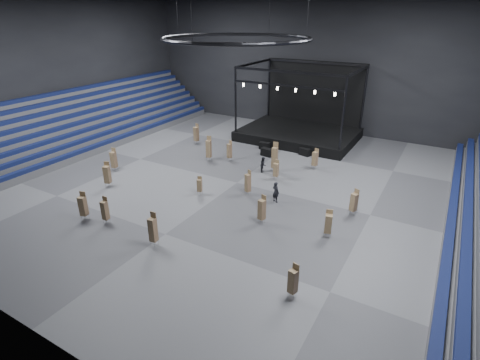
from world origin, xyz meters
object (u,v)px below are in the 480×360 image
Objects in this scene: chair_stack_3 at (209,148)px; chair_stack_9 at (200,185)px; chair_stack_11 at (315,158)px; chair_stack_6 at (248,182)px; chair_stack_2 at (229,150)px; chair_stack_15 at (275,157)px; chair_stack_0 at (354,202)px; chair_stack_14 at (196,134)px; chair_stack_7 at (105,210)px; stage at (301,127)px; flight_case_mid at (267,152)px; chair_stack_1 at (153,229)px; man_center at (276,192)px; chair_stack_8 at (107,174)px; chair_stack_10 at (114,159)px; crew_member at (263,165)px; chair_stack_5 at (276,169)px; chair_stack_13 at (83,205)px; flight_case_left at (265,146)px; chair_stack_16 at (262,209)px; flight_case_right at (305,152)px; chair_stack_4 at (328,223)px; chair_stack_12 at (293,281)px.

chair_stack_3 reaches higher than chair_stack_9.
chair_stack_6 is at bearing -93.92° from chair_stack_11.
chair_stack_3 is at bearing -131.65° from chair_stack_2.
chair_stack_0 is at bearing -36.66° from chair_stack_15.
chair_stack_3 is at bearing -146.38° from chair_stack_11.
chair_stack_2 is 7.07m from chair_stack_14.
chair_stack_7 is 0.72× the size of chair_stack_15.
chair_stack_2 is 9.22m from chair_stack_11.
flight_case_mid is (-0.78, -8.26, -1.01)m from stage.
chair_stack_1 is 11.23m from man_center.
stage reaches higher than chair_stack_2.
chair_stack_10 is at bearing 106.61° from chair_stack_8.
man_center is at bearing -145.69° from chair_stack_0.
chair_stack_7 is (-4.20, -19.50, 0.72)m from flight_case_mid.
chair_stack_11 is 1.37× the size of crew_member.
chair_stack_15 is at bearing 117.18° from chair_stack_5.
chair_stack_3 is 15.51m from chair_stack_13.
chair_stack_15 reaches higher than chair_stack_0.
chair_stack_13 reaches higher than chair_stack_5.
chair_stack_10 is at bearing -147.73° from chair_stack_0.
chair_stack_14 is at bearing 156.80° from chair_stack_15.
chair_stack_3 reaches higher than flight_case_left.
chair_stack_2 is 13.64m from chair_stack_16.
stage is 6.72m from flight_case_right.
stage reaches higher than chair_stack_14.
chair_stack_7 is at bearing -134.27° from chair_stack_16.
chair_stack_2 is at bearing -17.39° from man_center.
chair_stack_1 is at bearing -44.17° from chair_stack_10.
chair_stack_10 is at bearing 26.07° from man_center.
chair_stack_4 is at bearing 23.45° from chair_stack_16.
flight_case_left is at bearing 42.65° from chair_stack_8.
chair_stack_3 is 1.24× the size of chair_stack_12.
chair_stack_8 reaches higher than flight_case_mid.
chair_stack_1 is 19.63m from chair_stack_11.
chair_stack_16 reaches higher than chair_stack_6.
chair_stack_1 is 15.08m from chair_stack_10.
chair_stack_14 is 17.57m from man_center.
chair_stack_2 is 0.93× the size of chair_stack_8.
flight_case_right is 0.56× the size of chair_stack_0.
chair_stack_10 is (-6.74, -7.26, -0.15)m from chair_stack_3.
chair_stack_2 reaches higher than chair_stack_11.
chair_stack_15 is (8.77, 16.28, 0.32)m from chair_stack_13.
flight_case_right is 13.41m from chair_stack_14.
flight_case_right is 0.63× the size of chair_stack_5.
chair_stack_3 is 1.28× the size of chair_stack_4.
chair_stack_5 is (-8.31, 3.16, -0.10)m from chair_stack_0.
chair_stack_0 is 11.35m from chair_stack_12.
flight_case_right is 0.56× the size of chair_stack_12.
chair_stack_2 is 1.03× the size of chair_stack_7.
chair_stack_15 reaches higher than chair_stack_13.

